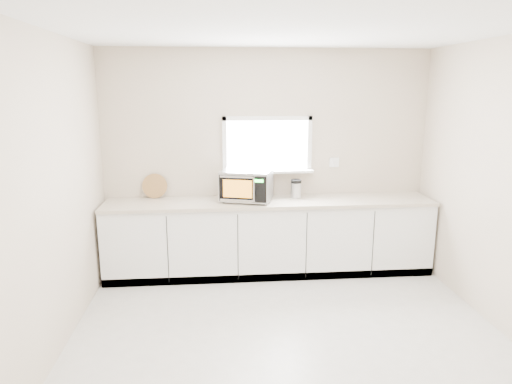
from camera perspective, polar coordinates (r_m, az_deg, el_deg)
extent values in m
plane|color=beige|center=(4.26, 4.47, -18.78)|extent=(4.00, 4.00, 0.00)
cube|color=beige|center=(5.68, 1.39, 3.92)|extent=(4.00, 0.02, 2.70)
cube|color=white|center=(5.63, 1.41, 5.91)|extent=(1.00, 0.02, 0.60)
cube|color=white|center=(5.62, 1.47, 2.59)|extent=(1.12, 0.16, 0.03)
cube|color=white|center=(5.59, 1.45, 9.20)|extent=(1.10, 0.04, 0.05)
cube|color=white|center=(5.67, 1.41, 2.63)|extent=(1.10, 0.04, 0.05)
cube|color=white|center=(5.59, -3.96, 5.82)|extent=(0.05, 0.04, 0.70)
cube|color=white|center=(5.70, 6.71, 5.91)|extent=(0.05, 0.04, 0.70)
cube|color=white|center=(5.83, 9.74, 3.68)|extent=(0.12, 0.01, 0.12)
cube|color=white|center=(5.61, 1.68, -5.79)|extent=(3.92, 0.60, 0.88)
cube|color=#B7AD97|center=(5.47, 1.72, -1.25)|extent=(3.92, 0.64, 0.04)
cylinder|color=black|center=(5.35, -4.08, -1.27)|extent=(0.03, 0.03, 0.02)
cylinder|color=black|center=(5.67, -3.16, -0.44)|extent=(0.03, 0.03, 0.02)
cylinder|color=black|center=(5.24, 1.00, -1.53)|extent=(0.03, 0.03, 0.02)
cylinder|color=black|center=(5.57, 1.64, -0.67)|extent=(0.03, 0.03, 0.02)
cube|color=#B7BABF|center=(5.41, -1.17, 0.89)|extent=(0.67, 0.58, 0.34)
cube|color=black|center=(5.20, -1.71, 0.39)|extent=(0.53, 0.17, 0.30)
cube|color=orange|center=(5.21, -2.34, 0.40)|extent=(0.33, 0.10, 0.21)
cylinder|color=silver|center=(5.15, -0.28, 0.26)|extent=(0.03, 0.03, 0.27)
cube|color=black|center=(5.16, 0.39, 0.28)|extent=(0.13, 0.04, 0.30)
cube|color=#19FF33|center=(5.13, 0.38, 1.40)|extent=(0.09, 0.03, 0.03)
cube|color=silver|center=(5.38, -1.18, 2.73)|extent=(0.67, 0.58, 0.01)
cube|color=#472919|center=(5.36, -2.36, 0.16)|extent=(0.13, 0.24, 0.27)
cube|color=black|center=(5.28, -2.62, 1.19)|extent=(0.02, 0.05, 0.10)
cube|color=black|center=(5.28, -2.28, 1.32)|extent=(0.02, 0.05, 0.10)
cube|color=black|center=(5.29, -1.94, 1.10)|extent=(0.02, 0.05, 0.10)
cube|color=black|center=(5.27, -2.46, 1.54)|extent=(0.02, 0.05, 0.10)
cube|color=black|center=(5.28, -2.06, 1.55)|extent=(0.02, 0.05, 0.10)
cylinder|color=#AF7743|center=(5.68, -12.55, 0.75)|extent=(0.30, 0.07, 0.30)
cylinder|color=#B7BABF|center=(5.59, 5.02, 0.22)|extent=(0.15, 0.15, 0.19)
cylinder|color=black|center=(5.57, 5.04, 1.38)|extent=(0.15, 0.15, 0.04)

